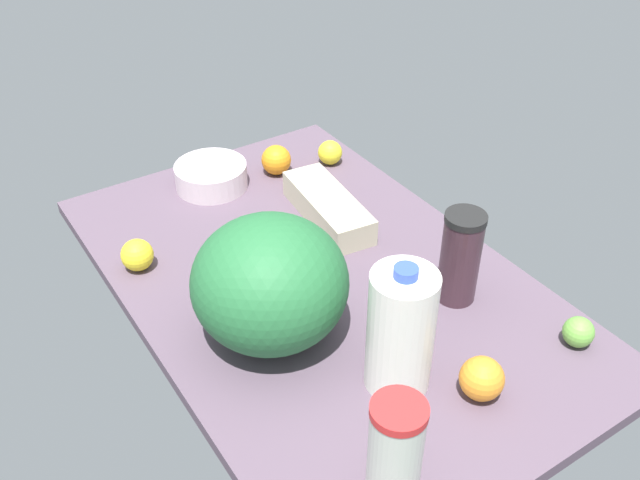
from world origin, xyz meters
TOP-DOWN VIEW (x-y plane):
  - countertop at (0.00, 0.00)cm, footprint 120.00×76.00cm
  - shaker_bottle at (20.14, 19.94)cm, footprint 8.21×8.21cm
  - tumbler_cup at (49.40, -19.35)cm, footprint 8.42×8.42cm
  - milk_jug at (31.77, -4.50)cm, footprint 11.67×11.67cm
  - egg_carton at (-17.65, 13.83)cm, footprint 30.10×13.42cm
  - mixing_bowl at (-45.84, -2.69)cm, footprint 18.09×18.09cm
  - watermelon at (8.96, -16.88)cm, footprint 29.22×29.22cm
  - lime_far_back at (43.08, 29.80)cm, footprint 5.95×5.95cm
  - lemon_beside_bowl at (-39.07, 28.85)cm, footprint 6.44×6.44cm
  - lemon_loose at (-24.35, -30.75)cm, footprint 7.00×7.00cm
  - orange_near_front at (42.31, 5.65)cm, footprint 7.91×7.91cm
  - orange_by_jug at (-42.52, 14.39)cm, footprint 7.72×7.72cm

SIDE VIEW (x-z plane):
  - countertop at x=0.00cm, z-range 0.00..3.00cm
  - lime_far_back at x=43.08cm, z-range 3.00..8.95cm
  - mixing_bowl at x=-45.84cm, z-range 3.00..9.15cm
  - egg_carton at x=-17.65cm, z-range 3.00..9.43cm
  - lemon_beside_bowl at x=-39.07cm, z-range 3.00..9.44cm
  - lemon_loose at x=-24.35cm, z-range 3.00..10.00cm
  - orange_by_jug at x=-42.52cm, z-range 3.00..10.72cm
  - orange_near_front at x=42.31cm, z-range 3.00..10.91cm
  - tumbler_cup at x=49.40cm, z-range 3.04..22.51cm
  - shaker_bottle at x=20.14cm, z-range 3.04..23.19cm
  - milk_jug at x=31.77cm, z-range 2.22..27.98cm
  - watermelon at x=8.96cm, z-range 3.00..27.99cm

